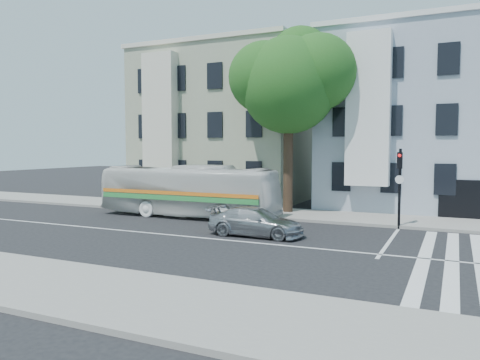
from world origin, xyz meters
The scene contains 10 objects.
ground centered at (0.00, 0.00, 0.00)m, with size 120.00×120.00×0.00m, color black.
sidewalk_far centered at (0.00, 8.00, 0.07)m, with size 80.00×4.00×0.15m, color gray.
sidewalk_near centered at (0.00, -8.00, 0.07)m, with size 80.00×4.00×0.15m, color gray.
building_left centered at (-7.00, 15.00, 5.50)m, with size 12.00×10.00×11.00m, color gray.
building_right centered at (7.00, 15.00, 5.50)m, with size 12.00×10.00×11.00m, color #96A1B2.
street_tree centered at (0.06, 8.74, 7.83)m, with size 7.30×5.90×11.10m.
bus centered at (-4.77, 5.09, 1.46)m, with size 10.51×2.46×2.93m, color silver.
sedan centered at (0.95, 1.43, 0.63)m, with size 4.31×1.75×1.25m, color #AAACB1.
hedge centered at (-6.61, 6.30, 0.50)m, with size 8.50×0.84×0.70m, color #2A5A1D, non-canonical shape.
traffic_signal centered at (6.49, 5.94, 2.49)m, with size 0.40×0.52×3.86m.
Camera 1 is at (8.94, -17.46, 3.92)m, focal length 35.00 mm.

